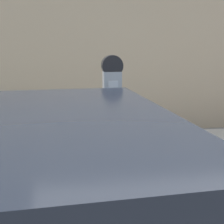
{
  "coord_description": "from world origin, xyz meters",
  "views": [
    {
      "loc": [
        -0.92,
        -1.73,
        1.68
      ],
      "look_at": [
        -0.51,
        1.03,
        1.08
      ],
      "focal_mm": 50.0,
      "sensor_mm": 36.0,
      "label": 1
    }
  ],
  "objects": [
    {
      "name": "sidewalk",
      "position": [
        0.0,
        2.2,
        0.07
      ],
      "size": [
        24.0,
        2.8,
        0.13
      ],
      "color": "#ADAAA3",
      "rests_on": "ground_plane"
    },
    {
      "name": "parking_meter",
      "position": [
        -0.51,
        1.03,
        1.22
      ],
      "size": [
        0.19,
        0.14,
        1.46
      ],
      "color": "#2D2D30",
      "rests_on": "sidewalk"
    }
  ]
}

